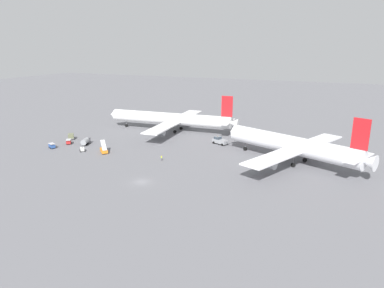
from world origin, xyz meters
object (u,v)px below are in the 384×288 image
gse_fuel_bowser_stubby (86,141)px  gse_container_dolly_flat (71,136)px  ground_crew_wing_walker_right (161,158)px  gse_baggage_cart_near_cluster (52,146)px  gse_baggage_cart_trailing (69,142)px  gse_stair_truck_yellow (104,150)px  pushback_tug (220,141)px  gse_gpu_cart_small (82,149)px  airliner_being_pushed (292,145)px  airliner_at_gate_left (171,119)px

gse_fuel_bowser_stubby → gse_container_dolly_flat: bearing=159.6°
gse_fuel_bowser_stubby → ground_crew_wing_walker_right: (33.78, -5.29, -0.41)m
gse_baggage_cart_near_cluster → gse_baggage_cart_trailing: 6.72m
gse_baggage_cart_near_cluster → gse_stair_truck_yellow: (20.01, 2.79, 0.16)m
pushback_tug → gse_fuel_bowser_stubby: size_ratio=1.68×
gse_gpu_cart_small → airliner_being_pushed: bearing=13.9°
gse_fuel_bowser_stubby → gse_baggage_cart_near_cluster: size_ratio=1.67×
gse_baggage_cart_near_cluster → ground_crew_wing_walker_right: 41.74m
airliner_at_gate_left → gse_container_dolly_flat: (-28.81, -27.75, -3.90)m
pushback_tug → gse_stair_truck_yellow: size_ratio=1.90×
airliner_at_gate_left → gse_gpu_cart_small: 41.47m
pushback_tug → gse_baggage_cart_trailing: pushback_tug is taller
airliner_at_gate_left → gse_container_dolly_flat: bearing=-136.1°
pushback_tug → gse_gpu_cart_small: 48.09m
gse_stair_truck_yellow → airliner_being_pushed: bearing=14.1°
gse_gpu_cart_small → ground_crew_wing_walker_right: (29.25, 1.94, 0.13)m
gse_stair_truck_yellow → gse_gpu_cart_small: size_ratio=1.77×
pushback_tug → gse_stair_truck_yellow: (-31.81, -25.84, -0.21)m
airliner_being_pushed → gse_fuel_bowser_stubby: size_ratio=8.84×
gse_baggage_cart_near_cluster → gse_container_dolly_flat: bearing=101.4°
airliner_being_pushed → gse_baggage_cart_near_cluster: (-78.69, -17.51, -4.54)m
airliner_at_gate_left → pushback_tug: 28.12m
gse_container_dolly_flat → gse_gpu_cart_small: size_ratio=1.47×
gse_stair_truck_yellow → gse_container_dolly_flat: size_ratio=1.20×
pushback_tug → gse_container_dolly_flat: bearing=-163.1°
gse_baggage_cart_near_cluster → ground_crew_wing_walker_right: (41.63, 3.06, 0.06)m
pushback_tug → gse_stair_truck_yellow: 40.98m
pushback_tug → gse_baggage_cart_near_cluster: (-51.82, -28.62, -0.37)m
airliner_at_gate_left → gse_gpu_cart_small: airliner_at_gate_left is taller
airliner_being_pushed → gse_baggage_cart_trailing: bearing=-171.9°
gse_stair_truck_yellow → airliner_at_gate_left: bearing=80.3°
airliner_being_pushed → gse_stair_truck_yellow: (-58.69, -14.72, -4.38)m
ground_crew_wing_walker_right → gse_stair_truck_yellow: bearing=-179.3°
airliner_being_pushed → gse_container_dolly_flat: (-81.15, -5.33, -4.23)m
airliner_at_gate_left → gse_stair_truck_yellow: bearing=-99.7°
gse_container_dolly_flat → gse_fuel_bowser_stubby: bearing=-20.4°
airliner_at_gate_left → gse_baggage_cart_trailing: size_ratio=18.51×
gse_baggage_cart_near_cluster → ground_crew_wing_walker_right: size_ratio=1.78×
gse_gpu_cart_small → gse_container_dolly_flat: bearing=143.3°
gse_baggage_cart_near_cluster → airliner_being_pushed: bearing=12.5°
gse_baggage_cart_near_cluster → gse_gpu_cart_small: bearing=5.1°
ground_crew_wing_walker_right → airliner_being_pushed: bearing=21.3°
gse_container_dolly_flat → gse_baggage_cart_trailing: bearing=-54.8°
pushback_tug → gse_baggage_cart_trailing: 54.95m
gse_fuel_bowser_stubby → gse_stair_truck_yellow: (12.16, -5.56, -0.31)m
airliner_being_pushed → gse_gpu_cart_small: (-66.32, -16.39, -4.61)m
gse_fuel_bowser_stubby → gse_baggage_cart_trailing: gse_fuel_bowser_stubby is taller
gse_baggage_cart_near_cluster → ground_crew_wing_walker_right: bearing=4.2°
airliner_being_pushed → gse_baggage_cart_trailing: airliner_being_pushed is taller
airliner_being_pushed → ground_crew_wing_walker_right: airliner_being_pushed is taller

